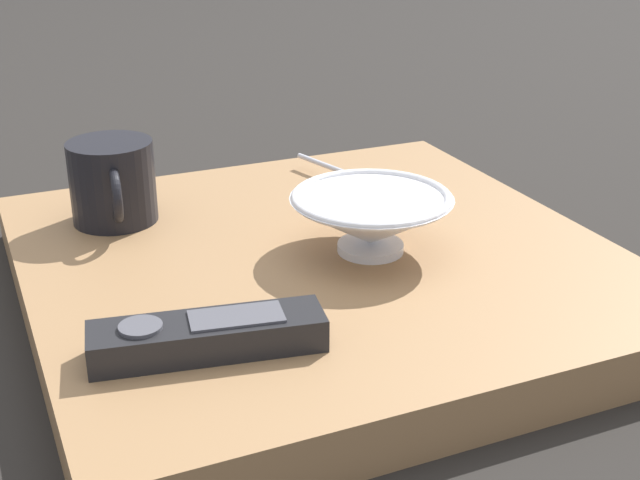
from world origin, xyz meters
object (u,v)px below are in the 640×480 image
at_px(cereal_bowl, 371,218).
at_px(coffee_mug, 113,182).
at_px(teaspoon, 374,184).
at_px(tv_remote_near, 207,336).

relative_size(cereal_bowl, coffee_mug, 1.31).
height_order(cereal_bowl, teaspoon, cereal_bowl).
bearing_deg(coffee_mug, teaspoon, -99.05).
bearing_deg(coffee_mug, tv_remote_near, -178.00).
height_order(teaspoon, tv_remote_near, same).
bearing_deg(tv_remote_near, cereal_bowl, -59.12).
bearing_deg(cereal_bowl, tv_remote_near, 120.88).
distance_m(coffee_mug, teaspoon, 0.28).
bearing_deg(tv_remote_near, coffee_mug, 2.00).
xyz_separation_m(cereal_bowl, tv_remote_near, (-0.12, 0.19, -0.02)).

